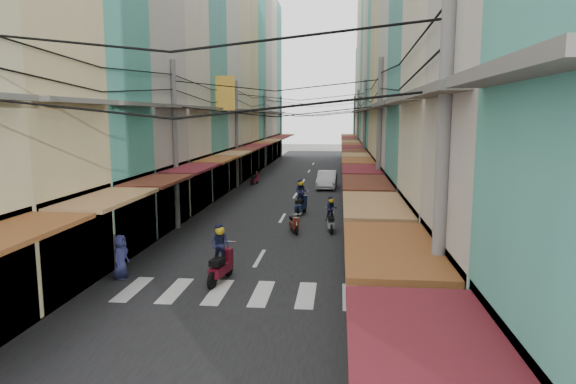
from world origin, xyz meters
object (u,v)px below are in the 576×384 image
Objects in this scene: bicycle at (458,267)px; market_umbrella at (424,225)px; white_car at (327,188)px; traffic_sign at (413,202)px.

bicycle is 4.10m from market_umbrella.
bicycle is at bearing 58.72° from market_umbrella.
white_car reaches higher than bicycle.
traffic_sign reaches higher than market_umbrella.
white_car is 23.78m from market_umbrella.
white_car is 3.32× the size of bicycle.
white_car is at bearing 101.40° from traffic_sign.
traffic_sign is (-1.54, 1.40, 2.18)m from bicycle.
traffic_sign reaches higher than bicycle.
white_car is at bearing 14.81° from bicycle.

